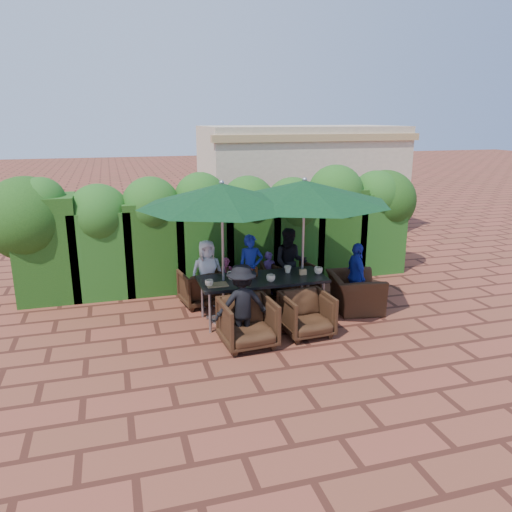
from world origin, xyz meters
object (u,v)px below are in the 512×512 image
object	(u,v)px
umbrella_left	(222,195)
chair_near_right	(307,312)
chair_far_mid	(246,280)
chair_near_left	(248,320)
dining_table	(262,282)
chair_far_right	(296,279)
chair_far_left	(201,286)
chair_end_right	(355,286)
umbrella_right	(304,192)

from	to	relation	value
umbrella_left	chair_near_right	world-z (taller)	umbrella_left
chair_near_right	chair_far_mid	bearing A→B (deg)	102.02
chair_near_left	chair_far_mid	bearing A→B (deg)	71.65
umbrella_left	chair_far_mid	distance (m)	2.15
dining_table	chair_far_right	bearing A→B (deg)	41.56
chair_far_left	chair_near_left	size ratio (longest dim) A/B	0.90
chair_far_left	chair_near_right	world-z (taller)	chair_near_right
chair_far_right	chair_end_right	distance (m)	1.22
umbrella_right	chair_end_right	distance (m)	2.04
chair_far_mid	chair_near_left	size ratio (longest dim) A/B	0.94
umbrella_left	chair_far_mid	xyz separation A→B (m)	(0.65, 0.94, -1.83)
chair_far_mid	umbrella_right	bearing A→B (deg)	139.86
umbrella_right	chair_near_right	bearing A→B (deg)	-106.48
umbrella_left	chair_near_left	bearing A→B (deg)	-82.19
chair_near_left	chair_near_right	xyz separation A→B (m)	(1.03, 0.12, -0.02)
umbrella_right	chair_far_right	size ratio (longest dim) A/B	4.06
chair_far_right	chair_end_right	xyz separation A→B (m)	(0.83, -0.90, 0.07)
chair_far_right	chair_near_left	bearing A→B (deg)	37.32
chair_near_left	chair_end_right	world-z (taller)	chair_end_right
chair_near_right	chair_far_right	bearing A→B (deg)	71.47
umbrella_right	chair_near_left	distance (m)	2.45
umbrella_left	chair_far_mid	world-z (taller)	umbrella_left
chair_far_mid	chair_near_right	size ratio (longest dim) A/B	0.99
chair_far_right	chair_end_right	bearing A→B (deg)	118.97
umbrella_right	chair_end_right	bearing A→B (deg)	-6.71
dining_table	chair_end_right	distance (m)	1.79
dining_table	chair_far_mid	distance (m)	1.04
umbrella_left	umbrella_right	world-z (taller)	same
chair_far_mid	chair_near_right	bearing A→B (deg)	115.52
umbrella_left	chair_far_left	xyz separation A→B (m)	(-0.24, 0.91, -1.84)
dining_table	chair_far_mid	xyz separation A→B (m)	(-0.03, 1.00, -0.29)
umbrella_right	chair_far_left	distance (m)	2.67
dining_table	umbrella_left	world-z (taller)	umbrella_left
chair_far_mid	chair_end_right	distance (m)	2.10
chair_far_mid	chair_far_left	bearing A→B (deg)	11.39
chair_far_left	chair_end_right	xyz separation A→B (m)	(2.69, -1.04, 0.07)
chair_near_left	chair_near_right	world-z (taller)	chair_near_left
umbrella_right	chair_near_right	size ratio (longest dim) A/B	3.87
chair_far_left	chair_far_right	size ratio (longest dim) A/B	1.00
chair_far_left	chair_end_right	bearing A→B (deg)	149.57
chair_far_mid	dining_table	bearing A→B (deg)	101.78
chair_far_mid	chair_near_left	world-z (taller)	chair_near_left
umbrella_left	umbrella_right	bearing A→B (deg)	-0.47
dining_table	chair_far_left	distance (m)	1.38
chair_near_right	umbrella_left	bearing A→B (deg)	137.82
umbrella_left	chair_far_right	world-z (taller)	umbrella_left
umbrella_left	chair_far_right	distance (m)	2.57
umbrella_left	chair_near_left	xyz separation A→B (m)	(0.14, -1.05, -1.80)
chair_far_left	chair_near_right	distance (m)	2.33
dining_table	chair_near_right	xyz separation A→B (m)	(0.49, -0.87, -0.29)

